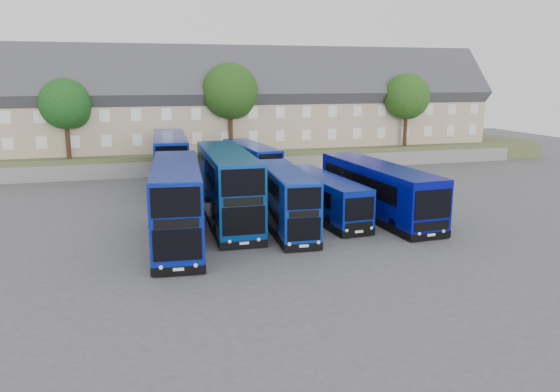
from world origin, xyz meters
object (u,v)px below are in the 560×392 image
Objects in this scene: coach_east_a at (324,197)px; tree_west at (67,106)px; dd_front_left at (177,205)px; tree_east at (407,98)px; tree_mid at (231,93)px; dd_front_mid at (228,188)px; tree_far at (423,93)px.

tree_west reaches higher than coach_east_a.
tree_east is (28.04, 24.07, 5.06)m from dd_front_left.
tree_mid is at bearing 178.57° from tree_east.
dd_front_left is at bearing -133.90° from dd_front_mid.
tree_mid is (-2.45, 21.31, 6.62)m from coach_east_a.
dd_front_mid is 1.62× the size of tree_west.
dd_front_left is 1.32× the size of tree_mid.
coach_east_a is 22.45m from tree_mid.
tree_mid reaches higher than dd_front_mid.
dd_front_mid is 24.00m from tree_west.
dd_front_left is 1.40× the size of tree_far.
coach_east_a is at bearing -130.15° from tree_east.
dd_front_left is at bearing -71.69° from tree_west.
dd_front_mid is at bearing -60.26° from tree_west.
tree_east is at bearing 41.91° from dd_front_mid.
tree_east reaches higher than dd_front_left.
tree_east is (36.00, 0.00, 0.34)m from tree_west.
tree_east reaches higher than coach_east_a.
tree_mid reaches higher than coach_east_a.
tree_far reaches higher than dd_front_left.
tree_mid is 20.02m from tree_east.
dd_front_mid reaches higher than dd_front_left.
dd_front_mid is 32.16m from tree_east.
tree_mid reaches higher than dd_front_left.
coach_east_a is 36.98m from tree_far.
dd_front_mid reaches higher than coach_east_a.
dd_front_left is 0.98× the size of dd_front_mid.
dd_front_left is at bearing -139.35° from tree_east.
tree_far is (34.04, 31.07, 5.40)m from dd_front_left.
dd_front_mid is (3.72, 3.62, 0.08)m from dd_front_left.
tree_east reaches higher than tree_west.
tree_far is at bearing 9.46° from tree_west.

